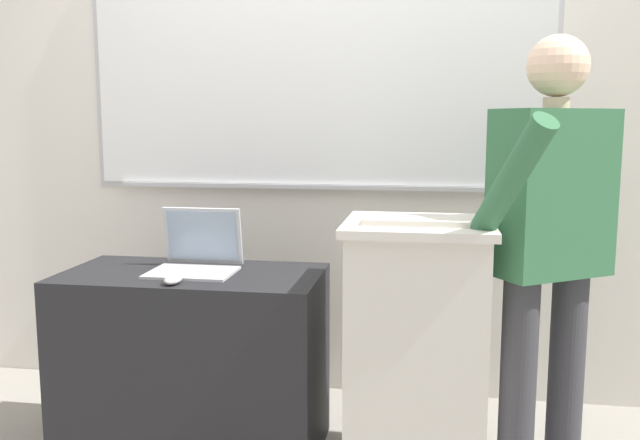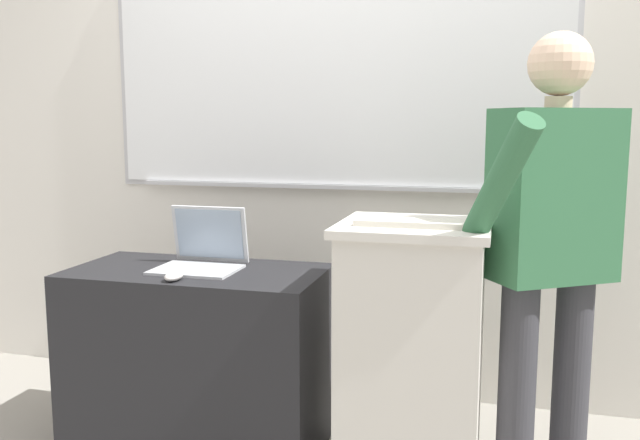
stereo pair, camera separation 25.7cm
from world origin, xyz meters
name	(u,v)px [view 2 (the right image)]	position (x,y,z in m)	size (l,w,h in m)	color
back_wall	(348,105)	(0.00, 1.22, 1.41)	(6.40, 0.17, 2.81)	silver
lectern_podium	(412,357)	(0.44, 0.33, 0.49)	(0.52, 0.50, 0.98)	beige
side_desk	(199,357)	(-0.45, 0.44, 0.37)	(1.03, 0.54, 0.74)	black
person_presenter	(552,236)	(0.90, 0.42, 0.94)	(0.58, 0.70, 1.63)	#333338
laptop	(204,249)	(-0.44, 0.50, 0.81)	(0.33, 0.29, 0.25)	#B7BABF
wireless_keyboard	(415,223)	(0.45, 0.27, 0.99)	(0.40, 0.14, 0.02)	beige
computer_mouse_by_laptop	(174,276)	(-0.45, 0.25, 0.76)	(0.06, 0.10, 0.03)	silver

